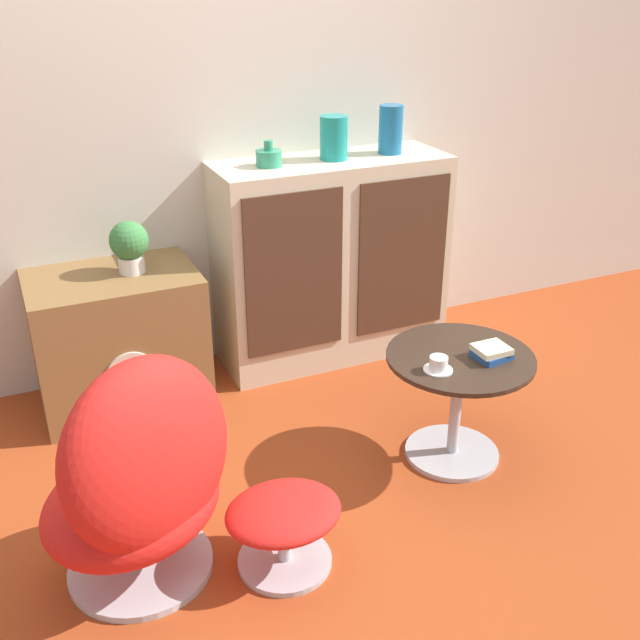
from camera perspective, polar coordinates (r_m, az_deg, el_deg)
The scene contains 13 objects.
ground_plane at distance 2.77m, azimuth 1.85°, elevation -14.06°, with size 12.00×12.00×0.00m, color #9E3D19.
wall_back at distance 3.41m, azimuth -8.14°, elevation 17.53°, with size 6.40×0.06×2.60m.
sideboard at distance 3.57m, azimuth 0.89°, elevation 4.56°, with size 1.09×0.41×0.97m.
tv_console at distance 3.34m, azimuth -15.07°, elevation -1.43°, with size 0.70×0.48×0.59m.
egg_chair at distance 2.34m, azimuth -13.50°, elevation -11.86°, with size 0.76×0.74×0.80m.
ottoman at distance 2.45m, azimuth -2.78°, elevation -14.98°, with size 0.37×0.32×0.25m.
coffee_table at distance 2.90m, azimuth 10.41°, elevation -5.38°, with size 0.55×0.55×0.45m.
vase_leftmost at distance 3.30m, azimuth -3.93°, elevation 12.26°, with size 0.11×0.11×0.11m.
vase_inner_left at distance 3.41m, azimuth 1.05°, elevation 13.72°, with size 0.12×0.12×0.19m.
vase_inner_right at distance 3.53m, azimuth 5.40°, elevation 14.26°, with size 0.11×0.11×0.22m.
potted_plant at distance 3.19m, azimuth -14.33°, elevation 5.60°, with size 0.16×0.16×0.22m.
teacup at distance 2.70m, azimuth 9.01°, elevation -3.42°, with size 0.11×0.11×0.05m.
book_stack at distance 2.82m, azimuth 12.94°, elevation -2.41°, with size 0.13×0.12×0.05m.
Camera 1 is at (-0.95, -1.91, 1.77)m, focal length 42.00 mm.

